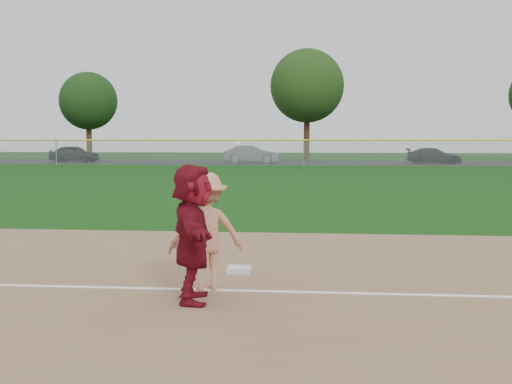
# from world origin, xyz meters

# --- Properties ---
(ground) EXTENTS (160.00, 160.00, 0.00)m
(ground) POSITION_xyz_m (0.00, 0.00, 0.00)
(ground) COLOR #0F3C0B
(ground) RESTS_ON ground
(foul_line) EXTENTS (60.00, 0.10, 0.01)m
(foul_line) POSITION_xyz_m (0.00, -0.80, 0.03)
(foul_line) COLOR white
(foul_line) RESTS_ON infield_dirt
(parking_asphalt) EXTENTS (120.00, 10.00, 0.01)m
(parking_asphalt) POSITION_xyz_m (0.00, 46.00, 0.01)
(parking_asphalt) COLOR black
(parking_asphalt) RESTS_ON ground
(first_base) EXTENTS (0.40, 0.40, 0.09)m
(first_base) POSITION_xyz_m (-0.19, 0.50, 0.06)
(first_base) COLOR silver
(first_base) RESTS_ON infield_dirt
(base_runner) EXTENTS (0.83, 1.85, 1.92)m
(base_runner) POSITION_xyz_m (-0.59, -1.47, 0.98)
(base_runner) COLOR maroon
(base_runner) RESTS_ON infield_dirt
(car_left) EXTENTS (4.52, 2.17, 1.49)m
(car_left) POSITION_xyz_m (-20.48, 45.06, 0.75)
(car_left) COLOR black
(car_left) RESTS_ON parking_asphalt
(car_mid) EXTENTS (4.70, 1.88, 1.52)m
(car_mid) POSITION_xyz_m (-4.60, 44.84, 0.77)
(car_mid) COLOR slate
(car_mid) RESTS_ON parking_asphalt
(car_right) EXTENTS (4.66, 2.11, 1.32)m
(car_right) POSITION_xyz_m (10.77, 44.86, 0.67)
(car_right) COLOR black
(car_right) RESTS_ON parking_asphalt
(first_base_play) EXTENTS (1.30, 1.03, 2.22)m
(first_base_play) POSITION_xyz_m (-0.53, -0.75, 0.90)
(first_base_play) COLOR #AFAFB1
(first_base_play) RESTS_ON infield_dirt
(outfield_fence) EXTENTS (110.00, 0.12, 110.00)m
(outfield_fence) POSITION_xyz_m (0.00, 40.00, 1.96)
(outfield_fence) COLOR #999EA0
(outfield_fence) RESTS_ON ground
(tree_1) EXTENTS (5.80, 5.80, 8.75)m
(tree_1) POSITION_xyz_m (-22.00, 53.00, 5.83)
(tree_1) COLOR #3D2516
(tree_1) RESTS_ON ground
(tree_2) EXTENTS (7.00, 7.00, 10.58)m
(tree_2) POSITION_xyz_m (0.00, 51.50, 7.06)
(tree_2) COLOR #332012
(tree_2) RESTS_ON ground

